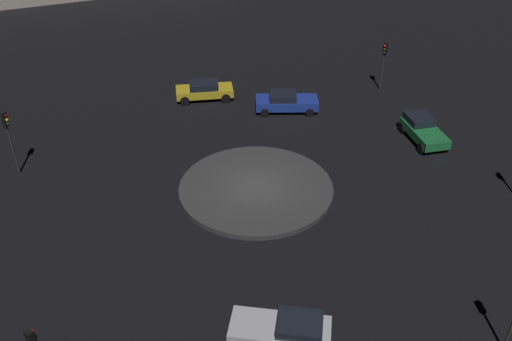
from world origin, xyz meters
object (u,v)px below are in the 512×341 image
Objects in this scene: car_silver at (284,330)px; traffic_light_north at (8,131)px; car_yellow at (204,90)px; traffic_light_southeast at (384,57)px; car_green at (423,130)px; car_blue at (286,102)px.

traffic_light_north is (14.25, 14.81, 2.28)m from car_silver.
car_yellow is 14.16m from traffic_light_southeast.
car_green is at bearing 45.82° from traffic_light_southeast.
car_green is at bearing -30.50° from car_yellow.
traffic_light_southeast reaches higher than car_green.
traffic_light_north reaches higher than traffic_light_southeast.
car_green is at bearing -26.08° from car_blue.
traffic_light_north is at bearing -31.05° from car_silver.
traffic_light_southeast is at bearing 177.34° from car_green.
car_blue is 1.11× the size of traffic_light_north.
car_green reaches higher than car_yellow.
traffic_light_southeast is (7.95, 0.78, 2.03)m from car_green.
car_blue is at bearing 33.65° from traffic_light_north.
car_yellow is (2.43, 6.04, 0.02)m from car_blue.
car_green is (16.30, -11.52, 0.03)m from car_silver.
traffic_light_southeast is at bearing -101.02° from car_silver.
traffic_light_north reaches higher than car_green.
car_yellow is 16.55m from car_green.
car_yellow reaches higher than car_silver.
car_blue reaches higher than car_yellow.
car_yellow is 15.12m from traffic_light_north.
car_yellow is at bearing -47.74° from traffic_light_southeast.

